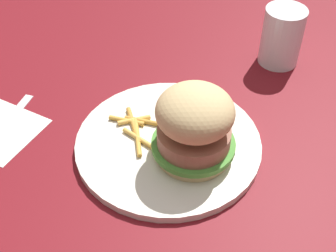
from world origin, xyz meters
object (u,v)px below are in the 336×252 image
object	(u,v)px
plate	(168,144)
drink_glass	(281,38)
sandwich	(194,125)
fork	(0,130)
napkin	(1,130)
fries_pile	(136,128)

from	to	relation	value
plate	drink_glass	bearing A→B (deg)	-116.04
sandwich	fork	distance (m)	0.30
plate	fork	size ratio (longest dim) A/B	1.55
plate	fork	bearing A→B (deg)	9.31
napkin	fries_pile	bearing A→B (deg)	-166.31
fries_pile	napkin	world-z (taller)	fries_pile
plate	fork	distance (m)	0.26
sandwich	fries_pile	bearing A→B (deg)	-14.21
plate	napkin	size ratio (longest dim) A/B	2.44
plate	napkin	xyz separation A→B (m)	(0.25, 0.04, -0.01)
drink_glass	plate	bearing A→B (deg)	63.96
fork	fries_pile	bearing A→B (deg)	-165.88
plate	sandwich	xyz separation A→B (m)	(-0.04, 0.01, 0.06)
sandwich	fork	size ratio (longest dim) A/B	0.67
fries_pile	fork	xyz separation A→B (m)	(0.20, 0.05, -0.01)
sandwich	drink_glass	bearing A→B (deg)	-107.53
drink_glass	fork	bearing A→B (deg)	38.52
sandwich	napkin	size ratio (longest dim) A/B	1.06
fork	drink_glass	size ratio (longest dim) A/B	1.70
fries_pile	drink_glass	world-z (taller)	drink_glass
plate	fries_pile	bearing A→B (deg)	-9.95
napkin	drink_glass	bearing A→B (deg)	-141.63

